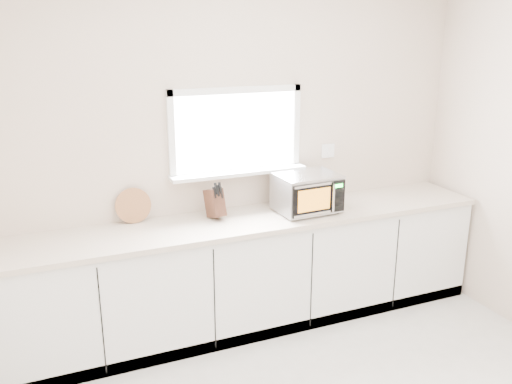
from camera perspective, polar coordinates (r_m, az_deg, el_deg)
back_wall at (r=4.36m, az=-2.16°, el=4.00°), size 4.00×0.17×2.70m
cabinets at (r=4.40m, az=-0.66°, el=-8.60°), size 3.92×0.60×0.88m
countertop at (r=4.22m, az=-0.63°, el=-3.00°), size 3.92×0.64×0.04m
microwave at (r=4.33m, az=5.40°, el=-0.02°), size 0.50×0.41×0.31m
knife_block at (r=4.18m, az=-4.34°, el=-1.11°), size 0.14×0.22×0.30m
cutting_board at (r=4.18m, az=-12.80°, el=-1.40°), size 0.27×0.06×0.27m
coffee_grinder at (r=4.40m, az=6.05°, el=-0.68°), size 0.11×0.11×0.19m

